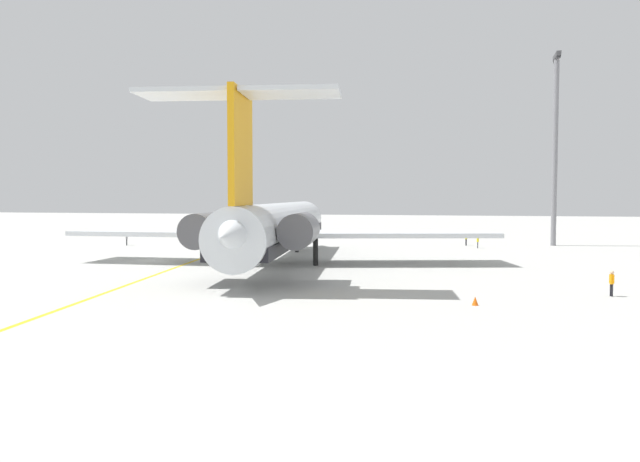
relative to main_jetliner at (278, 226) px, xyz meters
The scene contains 9 objects.
ground 14.40m from the main_jetliner, 92.72° to the right, with size 331.37×331.37×0.00m, color #ADADA8.
main_jetliner is the anchor object (origin of this frame).
ground_crew_near_nose 33.16m from the main_jetliner, 124.27° to the right, with size 0.45×0.29×1.81m.
ground_crew_near_tail 31.57m from the main_jetliner, 142.92° to the left, with size 0.42×0.27×1.68m.
ground_crew_portside 34.12m from the main_jetliner, 149.09° to the left, with size 0.41×0.29×1.82m.
ground_crew_starboard 30.25m from the main_jetliner, 64.20° to the left, with size 0.39×0.28×1.74m.
safety_cone_nose 26.43m from the main_jetliner, 44.35° to the left, with size 0.40×0.40×0.55m, color #EA590F.
taxiway_centreline 10.37m from the main_jetliner, 97.92° to the right, with size 102.73×0.36×0.01m, color gold.
light_mast 44.13m from the main_jetliner, 137.65° to the left, with size 4.00×0.70×25.57m.
Camera 1 is at (58.34, 31.81, 6.61)m, focal length 35.21 mm.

